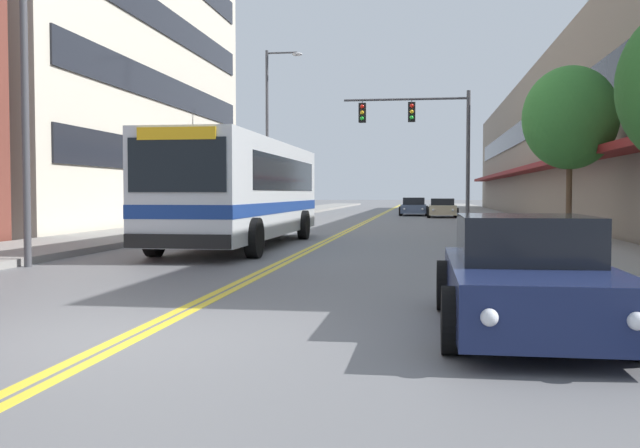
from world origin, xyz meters
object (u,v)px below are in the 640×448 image
object	(u,v)px
car_white_parked_left_near	(277,212)
traffic_signal_mast	(425,131)
fire_hydrant	(555,242)
city_bus	(245,188)
car_beige_parked_right_mid	(442,208)
street_tree_right_mid	(570,118)
car_slate_blue_moving_lead	(414,207)
street_lamp_left_far	(271,123)
street_lamp_left_near	(33,44)
car_navy_parked_right_foreground	(525,277)

from	to	relation	value
car_white_parked_left_near	traffic_signal_mast	xyz separation A→B (m)	(7.59, -2.56, 3.91)
fire_hydrant	city_bus	bearing A→B (deg)	145.31
city_bus	traffic_signal_mast	xyz separation A→B (m)	(5.41, 12.60, 2.75)
car_beige_parked_right_mid	fire_hydrant	distance (m)	32.20
city_bus	street_tree_right_mid	world-z (taller)	street_tree_right_mid
car_slate_blue_moving_lead	street_lamp_left_far	distance (m)	16.13
street_lamp_left_near	fire_hydrant	distance (m)	11.87
street_lamp_left_near	fire_hydrant	world-z (taller)	street_lamp_left_near
car_beige_parked_right_mid	street_lamp_left_far	xyz separation A→B (m)	(-9.44, -9.56, 4.82)
car_white_parked_left_near	car_beige_parked_right_mid	bearing A→B (deg)	52.36
city_bus	car_beige_parked_right_mid	bearing A→B (deg)	76.05
car_slate_blue_moving_lead	fire_hydrant	bearing A→B (deg)	-84.46
car_beige_parked_right_mid	street_lamp_left_near	distance (m)	34.92
car_white_parked_left_near	car_slate_blue_moving_lead	size ratio (longest dim) A/B	0.91
fire_hydrant	street_tree_right_mid	bearing A→B (deg)	77.15
car_white_parked_left_near	traffic_signal_mast	size ratio (longest dim) A/B	0.70
street_lamp_left_near	fire_hydrant	size ratio (longest dim) A/B	10.24
traffic_signal_mast	street_tree_right_mid	world-z (taller)	traffic_signal_mast
street_lamp_left_far	street_tree_right_mid	size ratio (longest dim) A/B	1.74
car_navy_parked_right_foreground	street_lamp_left_near	world-z (taller)	street_lamp_left_near
car_beige_parked_right_mid	street_tree_right_mid	world-z (taller)	street_tree_right_mid
traffic_signal_mast	street_lamp_left_far	size ratio (longest dim) A/B	0.68
street_lamp_left_near	street_tree_right_mid	size ratio (longest dim) A/B	1.53
car_white_parked_left_near	car_navy_parked_right_foreground	world-z (taller)	car_navy_parked_right_foreground
city_bus	car_slate_blue_moving_lead	xyz separation A→B (m)	(4.66, 30.39, -1.17)
car_beige_parked_right_mid	street_lamp_left_near	bearing A→B (deg)	-105.83
city_bus	street_lamp_left_near	world-z (taller)	street_lamp_left_near
street_lamp_left_near	car_beige_parked_right_mid	bearing A→B (deg)	74.17
car_slate_blue_moving_lead	car_beige_parked_right_mid	bearing A→B (deg)	-63.60
street_tree_right_mid	fire_hydrant	bearing A→B (deg)	-102.85
car_navy_parked_right_foreground	car_slate_blue_moving_lead	bearing A→B (deg)	92.59
city_bus	car_white_parked_left_near	bearing A→B (deg)	98.17
street_tree_right_mid	fire_hydrant	size ratio (longest dim) A/B	6.69
car_navy_parked_right_foreground	street_tree_right_mid	xyz separation A→B (m)	(3.26, 14.48, 3.30)
street_lamp_left_near	car_white_parked_left_near	bearing A→B (deg)	88.19
car_navy_parked_right_foreground	street_lamp_left_near	xyz separation A→B (m)	(-9.48, 5.78, 4.17)
car_white_parked_left_near	fire_hydrant	xyz separation A→B (m)	(10.33, -20.81, -0.04)
city_bus	street_tree_right_mid	xyz separation A→B (m)	(9.87, 1.87, 2.16)
street_lamp_left_far	street_lamp_left_near	bearing A→B (deg)	-90.04
city_bus	car_navy_parked_right_foreground	xyz separation A→B (m)	(6.61, -12.61, -1.14)
street_lamp_left_near	city_bus	bearing A→B (deg)	67.21
traffic_signal_mast	car_white_parked_left_near	bearing A→B (deg)	161.36
car_beige_parked_right_mid	street_lamp_left_far	world-z (taller)	street_lamp_left_far
street_tree_right_mid	car_white_parked_left_near	bearing A→B (deg)	132.20
street_lamp_left_far	car_slate_blue_moving_lead	bearing A→B (deg)	60.76
traffic_signal_mast	street_tree_right_mid	distance (m)	11.64
car_navy_parked_right_foreground	car_beige_parked_right_mid	xyz separation A→B (m)	(-0.03, 39.13, -0.03)
city_bus	car_white_parked_left_near	world-z (taller)	city_bus
street_lamp_left_near	fire_hydrant	xyz separation A→B (m)	(11.03, 1.19, -4.22)
car_beige_parked_right_mid	street_tree_right_mid	bearing A→B (deg)	-82.40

